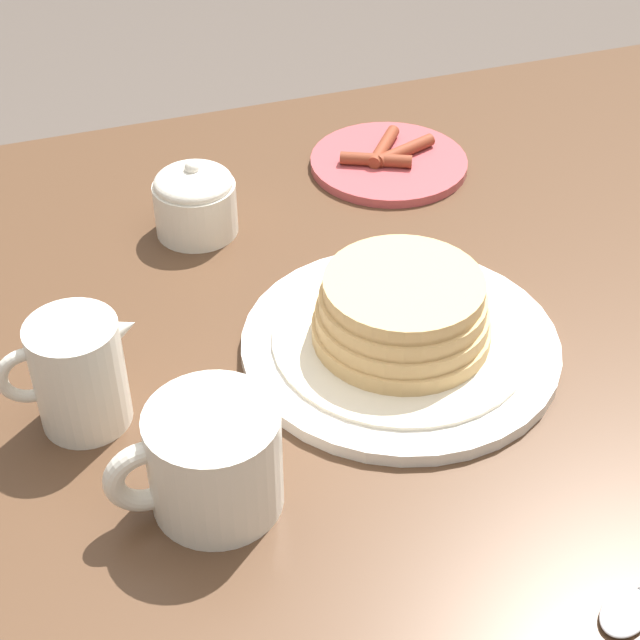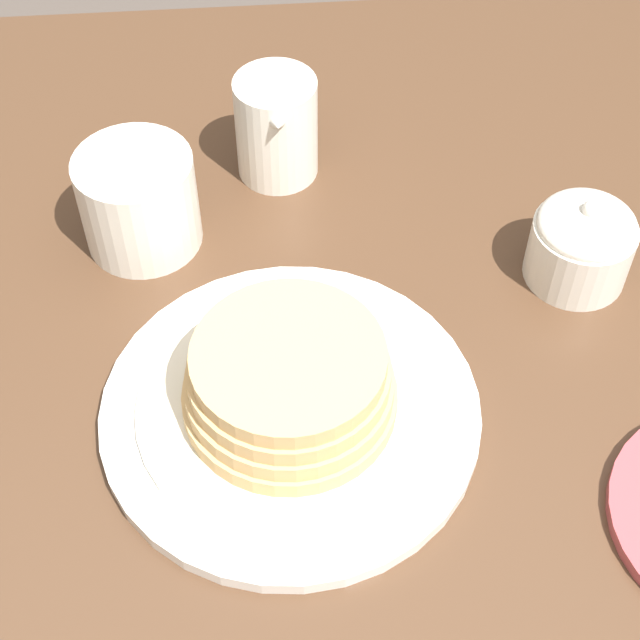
{
  "view_description": "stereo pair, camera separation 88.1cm",
  "coord_description": "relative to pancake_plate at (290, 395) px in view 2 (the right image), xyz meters",
  "views": [
    {
      "loc": [
        0.33,
        0.58,
        1.28
      ],
      "look_at": [
        0.12,
        -0.03,
        0.76
      ],
      "focal_mm": 55.0,
      "sensor_mm": 36.0,
      "label": 1
    },
    {
      "loc": [
        -0.34,
        0.01,
        1.32
      ],
      "look_at": [
        0.12,
        -0.03,
        0.76
      ],
      "focal_mm": 55.0,
      "sensor_mm": 36.0,
      "label": 2
    }
  ],
  "objects": [
    {
      "name": "pancake_plate",
      "position": [
        0.0,
        0.0,
        0.0
      ],
      "size": [
        0.27,
        0.27,
        0.07
      ],
      "color": "white",
      "rests_on": "dining_table"
    },
    {
      "name": "sugar_bowl",
      "position": [
        0.12,
        -0.24,
        0.01
      ],
      "size": [
        0.08,
        0.08,
        0.08
      ],
      "color": "silver",
      "rests_on": "dining_table"
    },
    {
      "name": "creamer_pitcher",
      "position": [
        0.27,
        -0.01,
        0.02
      ],
      "size": [
        0.11,
        0.07,
        0.1
      ],
      "color": "silver",
      "rests_on": "dining_table"
    },
    {
      "name": "coffee_mug",
      "position": [
        0.19,
        0.11,
        0.02
      ],
      "size": [
        0.13,
        0.1,
        0.08
      ],
      "color": "silver",
      "rests_on": "dining_table"
    },
    {
      "name": "dining_table",
      "position": [
        -0.05,
        0.0,
        -0.15
      ],
      "size": [
        1.16,
        0.97,
        0.73
      ],
      "color": "#4C3321",
      "rests_on": "ground_plane"
    }
  ]
}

